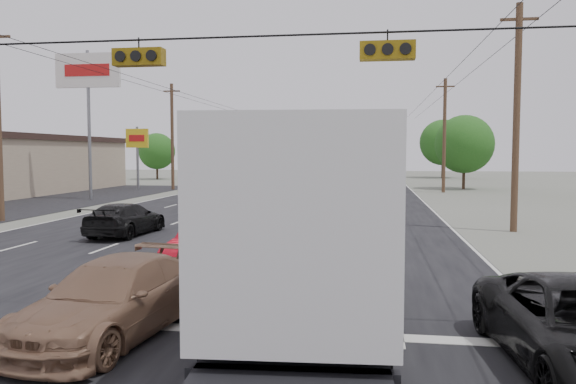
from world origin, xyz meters
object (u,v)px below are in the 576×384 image
Objects in this scene: tree_left_far at (157,151)px; red_sedan at (211,244)px; utility_pole_right_c at (444,135)px; tree_right_mid at (464,144)px; utility_pole_left_c at (172,136)px; tree_right_far at (443,142)px; pole_sign_far at (137,143)px; box_truck at (305,230)px; queue_car_a at (273,220)px; queue_car_c at (309,215)px; oncoming_near at (126,219)px; oncoming_far at (225,199)px; pole_sign_billboard at (88,80)px; queue_car_b at (320,236)px; utility_pole_right_b at (517,116)px; tan_sedan at (114,299)px.

tree_left_far is 59.51m from red_sedan.
tree_right_mid is (2.50, 5.00, -0.77)m from utility_pole_right_c.
tree_left_far is at bearing 149.90° from utility_pole_right_c.
utility_pole_left_c is 41.38m from tree_right_far.
box_truck is (21.01, -40.69, -2.34)m from pole_sign_far.
red_sedan is 0.96× the size of queue_car_a.
utility_pole_right_c is 30.76m from queue_car_a.
pole_sign_far is 1.13× the size of queue_car_c.
tree_left_far is at bearing -67.02° from oncoming_near.
utility_pole_left_c is at bearing 180.00° from utility_pole_right_c.
oncoming_far is at bearing -62.96° from tree_left_far.
oncoming_near is (8.41, -28.68, -4.42)m from utility_pole_left_c.
red_sedan is at bearing 95.89° from oncoming_far.
utility_pole_right_c is 36.63m from red_sedan.
oncoming_near is at bearing -108.90° from tree_right_far.
pole_sign_billboard reaches higher than tree_left_far.
tree_left_far is 1.53× the size of queue_car_b.
tree_right_mid is at bearing 63.43° from utility_pole_right_c.
pole_sign_far is 43.87m from tree_right_far.
utility_pole_right_b reaches higher than tan_sedan.
red_sedan is (13.90, -34.63, -4.39)m from utility_pole_left_c.
oncoming_far reaches higher than tan_sedan.
queue_car_b is (-8.01, -7.15, -4.45)m from utility_pole_right_b.
box_truck reaches higher than tan_sedan.
tan_sedan is at bearing -105.09° from utility_pole_right_c.
tree_right_far reaches higher than queue_car_c.
tree_right_mid is (37.00, -15.00, 0.62)m from tree_left_far.
utility_pole_left_c is 37.57m from red_sedan.
pole_sign_billboard is at bearing 154.29° from utility_pole_right_b.
queue_car_b is (-11.51, -62.15, -4.30)m from tree_right_far.
tree_right_far is 1.55× the size of oncoming_far.
oncoming_far is (-4.84, 10.66, -0.04)m from queue_car_a.
utility_pole_right_c is at bearing 0.00° from pole_sign_far.
box_truck is 1.63× the size of tan_sedan.
tan_sedan is 1.24× the size of queue_car_b.
tree_right_mid is at bearing 74.11° from box_truck.
pole_sign_far is 1.27× the size of oncoming_near.
tree_left_far is at bearing 118.50° from red_sedan.
tree_right_far is at bearing 83.35° from utility_pole_right_c.
queue_car_a reaches higher than tan_sedan.
utility_pole_left_c is 43.66m from tan_sedan.
tree_left_far is at bearing 103.19° from pole_sign_billboard.
oncoming_far is at bearing -95.22° from oncoming_near.
utility_pole_right_c is 2.30× the size of red_sedan.
utility_pole_right_c is at bearing 77.54° from red_sedan.
queue_car_a reaches higher than queue_car_c.
queue_car_b is (3.09, 2.48, -0.06)m from red_sedan.
oncoming_far reaches higher than red_sedan.
queue_car_b is at bearing 89.92° from box_truck.
red_sedan is 8.44m from queue_car_c.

